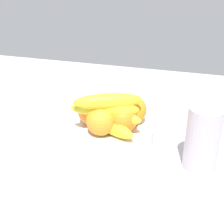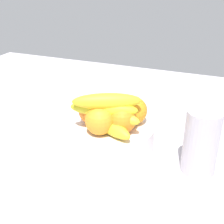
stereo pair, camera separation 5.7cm
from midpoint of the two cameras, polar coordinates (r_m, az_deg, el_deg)
The scene contains 10 objects.
ground_plane at distance 85.64cm, azimuth -1.83°, elevation -7.15°, with size 180.00×140.00×3.00cm, color #B3ADB5.
fruit_bowl at distance 82.96cm, azimuth -1.98°, elevation -4.52°, with size 22.24×22.24×6.42cm, color white.
orange_front_left at distance 83.37cm, azimuth -2.07°, elevation 1.03°, with size 7.43×7.43×7.43cm, color orange.
orange_front_right at distance 81.05cm, azimuth -5.78°, elevation 0.14°, with size 7.43×7.43×7.43cm, color orange.
orange_center at distance 75.92cm, azimuth -4.23°, elevation -1.68°, with size 7.43×7.43×7.43cm, color orange.
orange_back_left at distance 76.86cm, azimuth -0.09°, elevation -1.24°, with size 7.43×7.43×7.43cm, color orange.
orange_back_right at distance 81.35cm, azimuth 1.85°, elevation 0.36°, with size 7.43×7.43×7.43cm, color orange.
banana_bunch at distance 76.27cm, azimuth -2.88°, elevation -0.17°, with size 18.49×11.89×10.60cm.
thermos_tumbler at distance 75.04cm, azimuth 14.40°, elevation -4.79°, with size 8.12×8.12×15.84cm, color #BCB5BF.
jar_lid at distance 90.35cm, azimuth 15.59°, elevation -4.58°, with size 6.67×6.67×1.63cm, color silver.
Camera 1 is at (-20.88, 68.70, 45.28)cm, focal length 49.19 mm.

